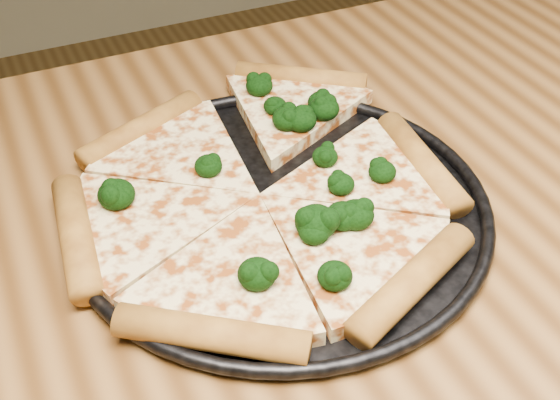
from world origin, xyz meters
name	(u,v)px	position (x,y,z in m)	size (l,w,h in m)	color
dining_table	(327,364)	(0.00, 0.00, 0.66)	(1.20, 0.90, 0.75)	brown
pizza_pan	(280,207)	(0.00, 0.10, 0.76)	(0.37, 0.37, 0.02)	black
pizza	(262,191)	(-0.01, 0.12, 0.77)	(0.37, 0.41, 0.03)	#FFE29C
broccoli_florets	(293,171)	(0.02, 0.12, 0.78)	(0.26, 0.31, 0.03)	black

